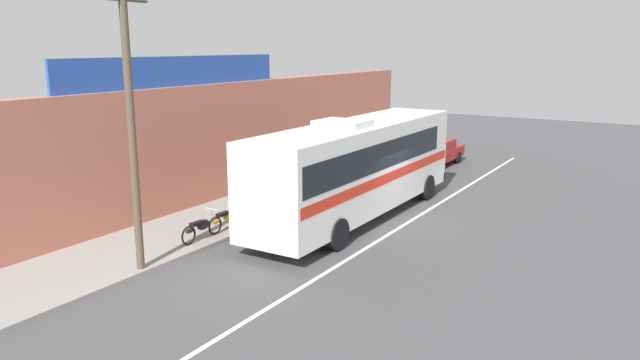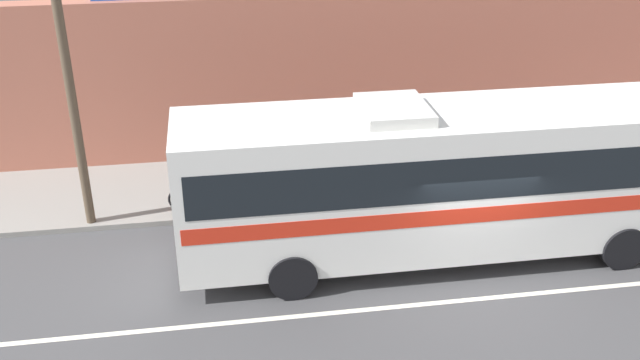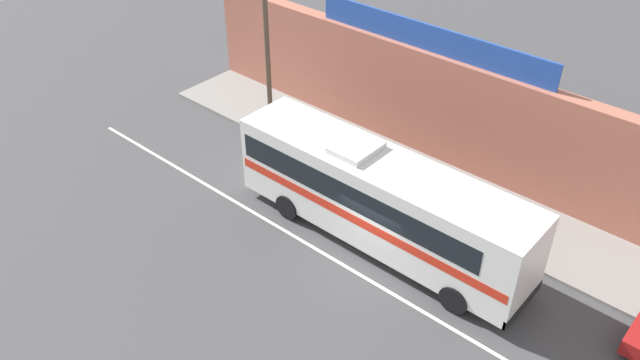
% 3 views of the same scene
% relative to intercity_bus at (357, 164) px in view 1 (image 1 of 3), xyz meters
% --- Properties ---
extents(ground_plane, '(70.00, 70.00, 0.00)m').
position_rel_intercity_bus_xyz_m(ground_plane, '(0.52, -1.06, -2.07)').
color(ground_plane, '#444447').
extents(sidewalk_slab, '(30.00, 3.60, 0.14)m').
position_rel_intercity_bus_xyz_m(sidewalk_slab, '(0.52, 4.14, -2.00)').
color(sidewalk_slab, gray).
rests_on(sidewalk_slab, ground_plane).
extents(storefront_facade, '(30.00, 0.70, 4.80)m').
position_rel_intercity_bus_xyz_m(storefront_facade, '(0.52, 6.29, 0.33)').
color(storefront_facade, '#B26651').
rests_on(storefront_facade, ground_plane).
extents(storefront_billboard, '(11.05, 0.12, 1.10)m').
position_rel_intercity_bus_xyz_m(storefront_billboard, '(-2.31, 6.29, 3.28)').
color(storefront_billboard, '#234CAD').
rests_on(storefront_billboard, storefront_facade).
extents(road_center_stripe, '(30.00, 0.14, 0.01)m').
position_rel_intercity_bus_xyz_m(road_center_stripe, '(0.52, -1.86, -2.06)').
color(road_center_stripe, silver).
rests_on(road_center_stripe, ground_plane).
extents(intercity_bus, '(11.66, 2.61, 3.78)m').
position_rel_intercity_bus_xyz_m(intercity_bus, '(0.00, 0.00, 0.00)').
color(intercity_bus, white).
rests_on(intercity_bus, ground_plane).
extents(parked_car, '(4.47, 1.91, 1.37)m').
position_rel_intercity_bus_xyz_m(parked_car, '(11.05, 1.22, -1.33)').
color(parked_car, maroon).
rests_on(parked_car, ground_plane).
extents(utility_pole, '(1.60, 0.22, 7.90)m').
position_rel_intercity_bus_xyz_m(utility_pole, '(-8.00, 2.60, 2.16)').
color(utility_pole, brown).
rests_on(utility_pole, sidewalk_slab).
extents(motorcycle_red, '(1.90, 0.56, 0.94)m').
position_rel_intercity_bus_xyz_m(motorcycle_red, '(-3.93, 2.88, -1.50)').
color(motorcycle_red, black).
rests_on(motorcycle_red, sidewalk_slab).
extents(motorcycle_green, '(1.86, 0.56, 0.94)m').
position_rel_intercity_bus_xyz_m(motorcycle_green, '(-5.21, 2.87, -1.50)').
color(motorcycle_green, black).
rests_on(motorcycle_green, sidewalk_slab).
extents(pedestrian_far_left, '(0.30, 0.48, 1.62)m').
position_rel_intercity_bus_xyz_m(pedestrian_far_left, '(3.02, 3.50, -0.99)').
color(pedestrian_far_left, brown).
rests_on(pedestrian_far_left, sidewalk_slab).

